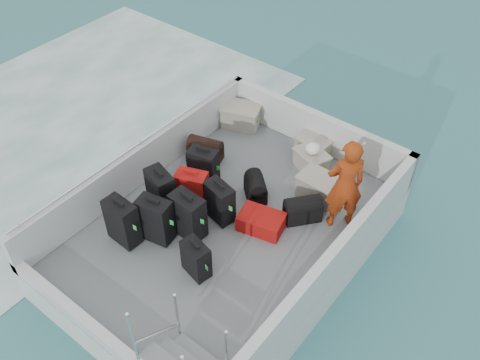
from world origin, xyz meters
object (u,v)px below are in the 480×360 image
object	(u,v)px
suitcase_3	(155,220)
suitcase_5	(192,190)
suitcase_2	(203,167)
passenger	(345,185)
suitcase_1	(161,191)
crate_1	(313,147)
suitcase_7	(219,202)
crate_0	(241,117)
crate_2	(311,162)
suitcase_0	(122,222)
crate_3	(319,188)
suitcase_4	(188,216)
suitcase_6	(196,259)
suitcase_8	(261,222)

from	to	relation	value
suitcase_3	suitcase_5	world-z (taller)	suitcase_3
suitcase_2	passenger	bearing A→B (deg)	0.79
suitcase_1	crate_1	world-z (taller)	suitcase_1
suitcase_7	crate_0	distance (m)	2.34
crate_2	passenger	world-z (taller)	passenger
suitcase_0	suitcase_1	size ratio (longest dim) A/B	1.03
suitcase_2	suitcase_5	xyz separation A→B (m)	(0.21, -0.50, -0.00)
suitcase_5	crate_3	world-z (taller)	suitcase_5
suitcase_2	crate_1	distance (m)	1.97
crate_1	crate_3	bearing A→B (deg)	-52.11
suitcase_3	suitcase_1	bearing A→B (deg)	115.44
crate_3	crate_1	bearing A→B (deg)	127.89
suitcase_0	crate_2	distance (m)	3.26
suitcase_0	suitcase_3	xyz separation A→B (m)	(0.34, 0.32, -0.00)
suitcase_3	crate_2	size ratio (longest dim) A/B	1.38
suitcase_3	crate_0	size ratio (longest dim) A/B	1.13
suitcase_0	crate_0	size ratio (longest dim) A/B	1.15
suitcase_5	passenger	distance (m)	2.29
suitcase_1	crate_1	xyz separation A→B (m)	(1.12, 2.52, -0.20)
suitcase_7	passenger	bearing A→B (deg)	47.39
suitcase_4	passenger	world-z (taller)	passenger
suitcase_3	suitcase_4	size ratio (longest dim) A/B	1.00
suitcase_0	crate_0	bearing A→B (deg)	99.18
suitcase_5	crate_2	bearing A→B (deg)	41.19
crate_0	crate_3	bearing A→B (deg)	-18.50
suitcase_6	crate_3	size ratio (longest dim) A/B	0.92
suitcase_5	crate_3	xyz separation A→B (m)	(1.43, 1.37, -0.14)
passenger	crate_3	bearing A→B (deg)	-74.44
suitcase_2	crate_0	distance (m)	1.66
suitcase_0	crate_1	world-z (taller)	suitcase_0
suitcase_0	suitcase_7	bearing A→B (deg)	59.01
crate_2	crate_3	world-z (taller)	crate_3
passenger	suitcase_1	bearing A→B (deg)	-15.03
suitcase_5	suitcase_8	distance (m)	1.17
suitcase_0	crate_1	distance (m)	3.51
suitcase_8	passenger	bearing A→B (deg)	-59.85
suitcase_6	crate_3	bearing A→B (deg)	89.95
suitcase_4	suitcase_6	bearing A→B (deg)	-36.85
suitcase_0	suitcase_4	distance (m)	0.93
suitcase_8	crate_3	size ratio (longest dim) A/B	1.07
crate_0	crate_2	bearing A→B (deg)	-7.62
crate_0	crate_1	size ratio (longest dim) A/B	1.21
suitcase_1	suitcase_6	bearing A→B (deg)	-9.97
suitcase_3	suitcase_5	bearing A→B (deg)	81.07
suitcase_5	crate_1	bearing A→B (deg)	48.83
passenger	suitcase_0	bearing A→B (deg)	-2.49
suitcase_1	suitcase_2	distance (m)	0.85
suitcase_8	crate_3	bearing A→B (deg)	-29.81
crate_3	crate_2	bearing A→B (deg)	133.13
crate_0	suitcase_1	bearing A→B (deg)	-81.51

